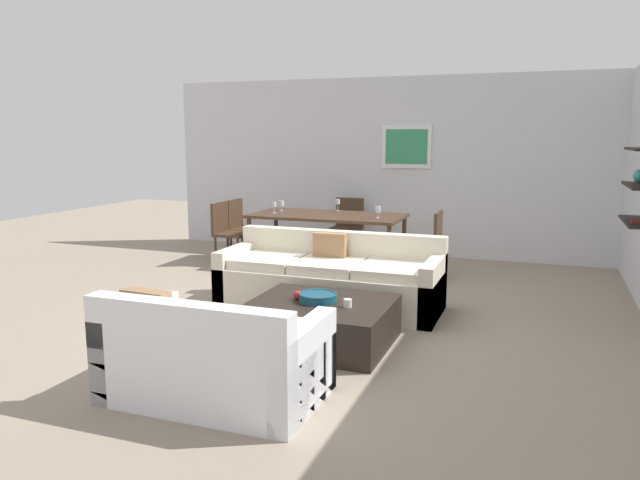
{
  "coord_description": "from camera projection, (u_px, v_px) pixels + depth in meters",
  "views": [
    {
      "loc": [
        1.98,
        -5.67,
        1.83
      ],
      "look_at": [
        -0.19,
        0.2,
        0.75
      ],
      "focal_mm": 34.16,
      "sensor_mm": 36.0,
      "label": 1
    }
  ],
  "objects": [
    {
      "name": "wine_glass_left_near",
      "position": [
        274.0,
        205.0,
        8.53
      ],
      "size": [
        0.06,
        0.06,
        0.16
      ],
      "color": "silver",
      "rests_on": "dining_table"
    },
    {
      "name": "decorative_bowl",
      "position": [
        318.0,
        297.0,
        5.38
      ],
      "size": [
        0.34,
        0.34,
        0.08
      ],
      "color": "navy",
      "rests_on": "coffee_table"
    },
    {
      "name": "dining_table",
      "position": [
        327.0,
        219.0,
        8.42
      ],
      "size": [
        2.09,
        1.01,
        0.75
      ],
      "color": "#422D1E",
      "rests_on": "ground"
    },
    {
      "name": "dining_chair_head",
      "position": [
        347.0,
        223.0,
        9.29
      ],
      "size": [
        0.44,
        0.44,
        0.88
      ],
      "color": "#422D1E",
      "rests_on": "ground"
    },
    {
      "name": "apple_on_coffee_table",
      "position": [
        298.0,
        295.0,
        5.44
      ],
      "size": [
        0.08,
        0.08,
        0.08
      ],
      "primitive_type": "sphere",
      "color": "red",
      "rests_on": "coffee_table"
    },
    {
      "name": "wine_glass_right_near",
      "position": [
        378.0,
        210.0,
        8.02
      ],
      "size": [
        0.07,
        0.07,
        0.16
      ],
      "color": "silver",
      "rests_on": "dining_table"
    },
    {
      "name": "candle_jar",
      "position": [
        348.0,
        303.0,
        5.19
      ],
      "size": [
        0.07,
        0.07,
        0.07
      ],
      "primitive_type": "cylinder",
      "color": "silver",
      "rests_on": "coffee_table"
    },
    {
      "name": "loveseat_white",
      "position": [
        213.0,
        358.0,
        4.25
      ],
      "size": [
        1.47,
        0.9,
        0.78
      ],
      "color": "white",
      "rests_on": "ground"
    },
    {
      "name": "dining_chair_left_near",
      "position": [
        227.0,
        229.0,
        8.74
      ],
      "size": [
        0.44,
        0.44,
        0.88
      ],
      "color": "#422D1E",
      "rests_on": "ground"
    },
    {
      "name": "ground_plane",
      "position": [
        331.0,
        316.0,
        6.23
      ],
      "size": [
        18.0,
        18.0,
        0.0
      ],
      "primitive_type": "plane",
      "color": "gray"
    },
    {
      "name": "sofa_beige",
      "position": [
        331.0,
        280.0,
        6.53
      ],
      "size": [
        2.35,
        0.9,
        0.78
      ],
      "color": "beige",
      "rests_on": "ground"
    },
    {
      "name": "dining_chair_left_far",
      "position": [
        242.0,
        224.0,
        9.16
      ],
      "size": [
        0.44,
        0.44,
        0.88
      ],
      "color": "#422D1E",
      "rests_on": "ground"
    },
    {
      "name": "wine_glass_left_far",
      "position": [
        281.0,
        204.0,
        8.76
      ],
      "size": [
        0.07,
        0.07,
        0.15
      ],
      "color": "silver",
      "rests_on": "dining_table"
    },
    {
      "name": "coffee_table",
      "position": [
        320.0,
        323.0,
        5.38
      ],
      "size": [
        1.22,
        1.06,
        0.38
      ],
      "color": "black",
      "rests_on": "ground"
    },
    {
      "name": "wine_glass_head",
      "position": [
        338.0,
        202.0,
        8.8
      ],
      "size": [
        0.06,
        0.06,
        0.17
      ],
      "color": "silver",
      "rests_on": "dining_table"
    },
    {
      "name": "back_wall_unit",
      "position": [
        427.0,
        167.0,
        9.16
      ],
      "size": [
        8.4,
        0.09,
        2.7
      ],
      "color": "silver",
      "rests_on": "ground"
    },
    {
      "name": "dining_chair_right_near",
      "position": [
        429.0,
        241.0,
        7.74
      ],
      "size": [
        0.44,
        0.44,
        0.88
      ],
      "color": "#422D1E",
      "rests_on": "ground"
    }
  ]
}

